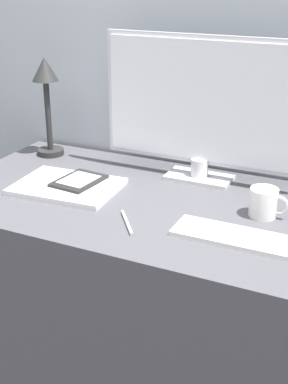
# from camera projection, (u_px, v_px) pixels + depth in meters

# --- Properties ---
(wall_back) EXTENTS (3.60, 0.05, 2.40)m
(wall_back) POSITION_uv_depth(u_px,v_px,m) (210.00, 28.00, 1.67)
(wall_back) COLOR #B2BCC6
(wall_back) RESTS_ON ground_plane
(desk) EXTENTS (1.32, 0.66, 0.75)m
(desk) POSITION_uv_depth(u_px,v_px,m) (159.00, 311.00, 1.68)
(desk) COLOR #4C4C51
(desk) RESTS_ON ground_plane
(monitor) EXTENTS (0.64, 0.11, 0.45)m
(monitor) POSITION_uv_depth(u_px,v_px,m) (202.00, 107.00, 1.61)
(monitor) COLOR silver
(monitor) RESTS_ON desk
(keyboard) EXTENTS (0.33, 0.11, 0.01)m
(keyboard) POSITION_uv_depth(u_px,v_px,m) (238.00, 237.00, 1.33)
(keyboard) COLOR silver
(keyboard) RESTS_ON desk
(laptop) EXTENTS (0.32, 0.25, 0.02)m
(laptop) POSITION_uv_depth(u_px,v_px,m) (67.00, 187.00, 1.62)
(laptop) COLOR silver
(laptop) RESTS_ON desk
(ereader) EXTENTS (0.13, 0.17, 0.01)m
(ereader) POSITION_uv_depth(u_px,v_px,m) (79.00, 181.00, 1.63)
(ereader) COLOR black
(ereader) RESTS_ON laptop
(desk_lamp) EXTENTS (0.09, 0.09, 0.34)m
(desk_lamp) POSITION_uv_depth(u_px,v_px,m) (46.00, 91.00, 1.83)
(desk_lamp) COLOR #282828
(desk_lamp) RESTS_ON desk
(coffee_mug) EXTENTS (0.11, 0.08, 0.08)m
(coffee_mug) POSITION_uv_depth(u_px,v_px,m) (264.00, 203.00, 1.44)
(coffee_mug) COLOR white
(coffee_mug) RESTS_ON desk
(pen) EXTENTS (0.09, 0.11, 0.01)m
(pen) POSITION_uv_depth(u_px,v_px,m) (127.00, 222.00, 1.41)
(pen) COLOR silver
(pen) RESTS_ON desk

